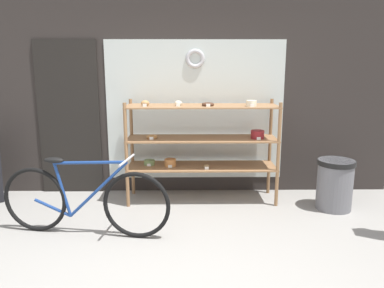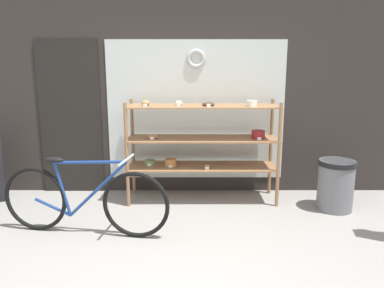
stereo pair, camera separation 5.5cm
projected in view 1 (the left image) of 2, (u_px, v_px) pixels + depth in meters
name	position (u px, v px, depth m)	size (l,w,h in m)	color
ground_plane	(177.00, 280.00, 3.15)	(30.00, 30.00, 0.00)	gray
storefront_facade	(177.00, 86.00, 5.10)	(5.89, 0.13, 3.04)	#2D2826
display_case	(202.00, 139.00, 4.85)	(1.94, 0.53, 1.34)	#8E6642
bicycle	(84.00, 200.00, 3.93)	(1.82, 0.47, 0.85)	black
trash_bin	(335.00, 182.00, 4.64)	(0.45, 0.45, 0.63)	slate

